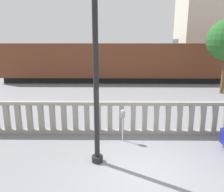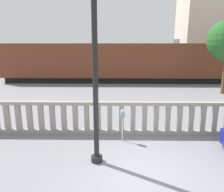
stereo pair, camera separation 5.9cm
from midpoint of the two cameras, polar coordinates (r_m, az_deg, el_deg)
The scene contains 7 objects.
ground_plane at distance 7.08m, azimuth 7.48°, elevation -19.28°, with size 160.00×160.00×0.00m, color slate.
balustrade at distance 9.41m, azimuth 5.66°, elevation -5.73°, with size 13.65×0.24×1.43m.
lamppost at distance 6.62m, azimuth -4.14°, elevation 5.61°, with size 0.37×0.37×5.58m.
parking_meter at distance 8.60m, azimuth 2.96°, elevation -5.17°, with size 0.18×0.18×1.31m.
train_near at distance 22.24m, azimuth 11.14°, elevation 8.70°, with size 29.39×2.86×4.37m.
train_far at distance 33.17m, azimuth 0.14°, elevation 10.54°, with size 25.09×3.08×4.34m.
building_block at distance 34.31m, azimuth 25.09°, elevation 17.71°, with size 8.75×6.31×13.85m.
Camera 2 is at (-0.73, -5.89, 3.85)m, focal length 35.00 mm.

